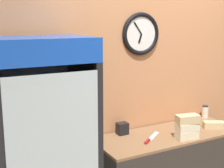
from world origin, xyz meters
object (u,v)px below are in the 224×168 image
sandwich_stack_top (188,119)px  sandwich_flat_right (214,125)px  chefs_knife (150,139)px  napkin_dispenser (122,129)px  sandwich_stack_middle (187,127)px  condiment_jar (205,112)px  beverage_cooler (41,145)px  sandwich_flat_left (186,121)px  sandwich_stack_bottom (187,135)px

sandwich_stack_top → sandwich_flat_right: bearing=12.0°
sandwich_flat_right → chefs_knife: bearing=177.0°
napkin_dispenser → sandwich_flat_right: bearing=-17.4°
sandwich_stack_middle → condiment_jar: (0.65, 0.42, -0.05)m
chefs_knife → condiment_jar: 1.03m
sandwich_flat_right → beverage_cooler: bearing=177.3°
beverage_cooler → sandwich_stack_middle: (1.39, -0.19, -0.02)m
chefs_knife → napkin_dispenser: napkin_dispenser is taller
sandwich_stack_middle → napkin_dispenser: bearing=141.1°
chefs_knife → condiment_jar: bearing=15.8°
sandwich_stack_middle → sandwich_flat_left: size_ratio=0.95×
sandwich_flat_left → condiment_jar: (0.36, 0.09, 0.04)m
beverage_cooler → chefs_knife: 1.07m
sandwich_stack_bottom → chefs_knife: bearing=157.2°
condiment_jar → napkin_dispenser: condiment_jar is taller
sandwich_stack_middle → sandwich_flat_right: size_ratio=0.97×
beverage_cooler → sandwich_stack_middle: beverage_cooler is taller
sandwich_stack_top → napkin_dispenser: bearing=141.1°
sandwich_flat_right → napkin_dispenser: bearing=162.6°
sandwich_stack_middle → napkin_dispenser: sandwich_stack_middle is taller
chefs_knife → napkin_dispenser: (-0.16, 0.26, 0.05)m
napkin_dispenser → beverage_cooler: bearing=-166.5°
sandwich_stack_bottom → chefs_knife: (-0.34, 0.14, -0.03)m
sandwich_stack_middle → napkin_dispenser: 0.64m
beverage_cooler → napkin_dispenser: size_ratio=16.11×
sandwich_flat_right → condiment_jar: (0.18, 0.32, 0.04)m
sandwich_stack_bottom → chefs_knife: sandwich_stack_bottom is taller
sandwich_stack_middle → sandwich_flat_right: bearing=12.0°
beverage_cooler → sandwich_stack_middle: 1.41m
sandwich_stack_top → chefs_knife: size_ratio=0.76×
sandwich_flat_right → sandwich_stack_middle: bearing=-168.0°
condiment_jar → sandwich_flat_right: bearing=-119.9°
sandwich_stack_bottom → condiment_jar: (0.65, 0.42, 0.03)m
sandwich_flat_left → chefs_knife: 0.65m
beverage_cooler → sandwich_flat_left: bearing=5.0°
sandwich_flat_right → napkin_dispenser: size_ratio=2.01×
sandwich_flat_left → condiment_jar: size_ratio=1.65×
chefs_knife → sandwich_stack_bottom: bearing=-22.8°
sandwich_stack_top → sandwich_flat_left: sandwich_stack_top is taller
sandwich_stack_middle → sandwich_flat_right: 0.48m
sandwich_stack_top → napkin_dispenser: sandwich_stack_top is taller
sandwich_stack_middle → sandwich_flat_right: (0.47, 0.10, -0.08)m
sandwich_flat_right → sandwich_flat_left: bearing=127.6°
napkin_dispenser → condiment_jar: bearing=0.9°
sandwich_stack_middle → chefs_knife: 0.38m
sandwich_flat_right → chefs_knife: sandwich_flat_right is taller
sandwich_stack_middle → sandwich_stack_top: (0.00, 0.00, 0.08)m
sandwich_stack_bottom → condiment_jar: size_ratio=1.56×
sandwich_stack_top → sandwich_flat_right: 0.50m
sandwich_stack_bottom → sandwich_stack_top: 0.16m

